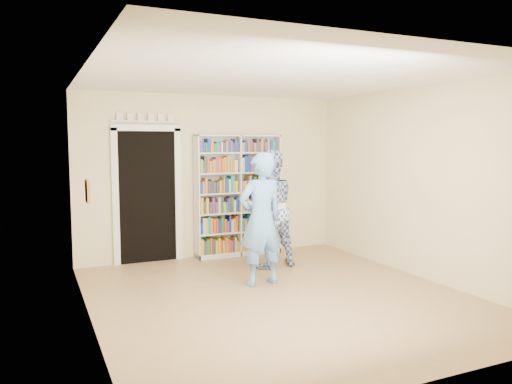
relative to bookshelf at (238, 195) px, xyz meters
The scene contains 11 objects.
floor 2.59m from the bookshelf, 99.95° to the right, with size 5.00×5.00×0.00m, color #99714A.
ceiling 2.91m from the bookshelf, 99.95° to the right, with size 5.00×5.00×0.00m, color white.
wall_back 0.54m from the bookshelf, 159.24° to the left, with size 4.50×4.50×0.00m, color beige.
wall_left 3.56m from the bookshelf, 138.62° to the right, with size 5.00×5.00×0.00m, color beige.
wall_right 3.00m from the bookshelf, 51.89° to the right, with size 5.00×5.00×0.00m, color beige.
bookshelf is the anchor object (origin of this frame).
doorway 1.52m from the bookshelf, behind, with size 1.10×0.08×2.43m.
wall_art 3.42m from the bookshelf, 140.93° to the right, with size 0.03×0.25×0.25m, color maroon.
man_blue 1.83m from the bookshelf, 102.71° to the right, with size 0.65×0.43×1.79m, color #629CD9.
man_plaid 0.98m from the bookshelf, 83.38° to the right, with size 0.88×0.68×1.81m, color #304F95.
paper_sheet 1.24m from the bookshelf, 81.30° to the right, with size 0.19×0.01×0.26m, color white.
Camera 1 is at (-2.78, -5.43, 1.93)m, focal length 35.00 mm.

